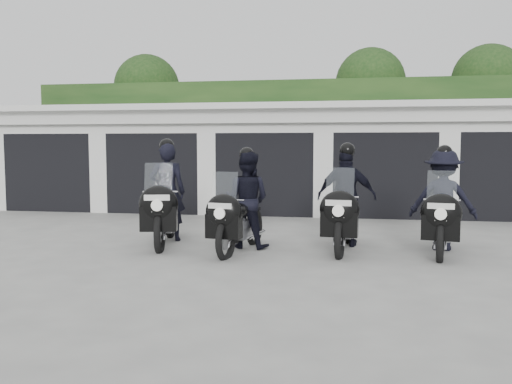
% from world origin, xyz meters
% --- Properties ---
extents(ground, '(80.00, 80.00, 0.00)m').
position_xyz_m(ground, '(0.00, 0.00, 0.00)').
color(ground, '#969691').
rests_on(ground, ground).
extents(garage_block, '(16.40, 6.80, 2.96)m').
position_xyz_m(garage_block, '(-0.00, 8.06, 1.42)').
color(garage_block, silver).
rests_on(garage_block, ground).
extents(background_vegetation, '(20.00, 3.90, 5.80)m').
position_xyz_m(background_vegetation, '(0.37, 12.92, 2.77)').
color(background_vegetation, '#153312').
rests_on(background_vegetation, ground).
extents(police_bike_a, '(1.01, 2.34, 2.06)m').
position_xyz_m(police_bike_a, '(-1.22, 1.17, 0.82)').
color(police_bike_a, black).
rests_on(police_bike_a, ground).
extents(police_bike_b, '(0.99, 2.17, 1.90)m').
position_xyz_m(police_bike_b, '(0.35, 0.85, 0.80)').
color(police_bike_b, black).
rests_on(police_bike_b, ground).
extents(police_bike_c, '(1.13, 2.28, 1.98)m').
position_xyz_m(police_bike_c, '(2.16, 1.30, 0.84)').
color(police_bike_c, black).
rests_on(police_bike_c, ground).
extents(police_bike_d, '(1.25, 2.20, 1.94)m').
position_xyz_m(police_bike_d, '(3.85, 1.28, 0.82)').
color(police_bike_d, black).
rests_on(police_bike_d, ground).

